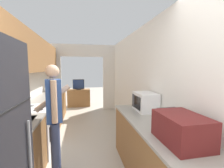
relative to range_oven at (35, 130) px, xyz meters
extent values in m
cube|color=white|center=(-0.34, -0.37, 0.80)|extent=(0.06, 7.53, 2.50)
cube|color=brown|center=(-0.15, 0.66, 1.48)|extent=(0.32, 4.06, 0.79)
cube|color=white|center=(2.19, -0.37, 0.80)|extent=(0.06, 7.53, 2.50)
cube|color=white|center=(-0.18, 2.82, 0.58)|extent=(0.65, 0.06, 2.05)
cube|color=white|center=(2.03, 2.82, 0.58)|extent=(0.65, 0.06, 2.05)
cube|color=white|center=(0.92, 2.82, 1.83)|extent=(2.86, 0.06, 0.45)
cube|color=brown|center=(-0.01, -0.87, -0.02)|extent=(0.60, 1.00, 0.85)
cube|color=gray|center=(-0.01, -0.87, 0.42)|extent=(0.62, 1.02, 0.03)
cube|color=brown|center=(-0.01, 1.53, -0.02)|extent=(0.60, 2.32, 0.85)
cube|color=gray|center=(-0.01, 1.53, 0.42)|extent=(0.62, 2.33, 0.03)
cube|color=#9EA3A8|center=(-0.01, -0.70, 0.43)|extent=(0.42, 0.44, 0.00)
cube|color=brown|center=(1.86, -1.13, -0.02)|extent=(0.60, 2.02, 0.85)
cube|color=gray|center=(1.86, -1.13, 0.42)|extent=(0.62, 2.04, 0.03)
cube|color=black|center=(0.40, -1.79, 0.88)|extent=(0.01, 0.77, 0.01)
cylinder|color=#99999E|center=(0.42, -1.54, 0.33)|extent=(0.02, 0.02, 0.74)
cube|color=white|center=(0.00, 0.00, -0.01)|extent=(0.62, 0.73, 0.88)
cube|color=black|center=(0.32, 0.00, -0.01)|extent=(0.01, 0.50, 0.26)
cylinder|color=#B7B7BC|center=(0.34, 0.00, 0.21)|extent=(0.02, 0.59, 0.02)
cube|color=white|center=(-0.29, 0.00, 0.50)|extent=(0.04, 0.73, 0.14)
cylinder|color=#232328|center=(0.13, -0.16, 0.43)|extent=(0.16, 0.16, 0.01)
cylinder|color=#232328|center=(0.13, 0.16, 0.43)|extent=(0.16, 0.16, 0.01)
cylinder|color=#232328|center=(-0.12, -0.16, 0.43)|extent=(0.16, 0.16, 0.01)
cylinder|color=#232328|center=(-0.12, 0.16, 0.43)|extent=(0.16, 0.16, 0.01)
cylinder|color=#384266|center=(0.51, -0.78, -0.03)|extent=(0.16, 0.16, 0.83)
cylinder|color=#384266|center=(0.47, -0.62, -0.03)|extent=(0.16, 0.16, 0.83)
cube|color=#335193|center=(0.49, -0.70, 0.70)|extent=(0.25, 0.25, 0.62)
cylinder|color=#DBAD89|center=(0.52, -0.84, 0.72)|extent=(0.10, 0.10, 0.59)
cylinder|color=#DBAD89|center=(0.46, -0.56, 0.72)|extent=(0.54, 0.20, 0.41)
sphere|color=#DBAD89|center=(0.49, -0.70, 1.13)|extent=(0.19, 0.19, 0.19)
cube|color=#5B1919|center=(1.86, -1.70, 0.53)|extent=(0.38, 0.52, 0.18)
cube|color=#5B1919|center=(1.86, -1.70, 0.67)|extent=(0.38, 0.52, 0.10)
cube|color=#2D2D33|center=(1.86, -1.42, 0.67)|extent=(0.23, 0.02, 0.10)
cube|color=white|center=(1.97, -0.58, 0.59)|extent=(0.33, 0.45, 0.32)
cube|color=black|center=(1.81, -0.62, 0.59)|extent=(0.01, 0.27, 0.22)
cube|color=#38383D|center=(1.81, -0.43, 0.59)|extent=(0.01, 0.09, 0.23)
cube|color=brown|center=(0.75, 3.48, -0.08)|extent=(0.93, 0.42, 0.72)
cube|color=black|center=(0.75, 3.44, 0.29)|extent=(0.21, 0.16, 0.02)
cube|color=black|center=(0.75, 3.44, 0.50)|extent=(0.47, 0.04, 0.41)
cube|color=navy|center=(0.75, 3.42, 0.50)|extent=(0.43, 0.01, 0.36)
camera|label=1|loc=(0.90, -2.96, 1.17)|focal=24.00mm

